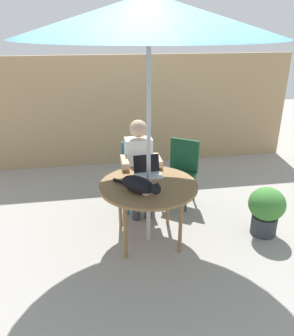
% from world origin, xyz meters
% --- Properties ---
extents(ground_plane, '(14.00, 14.00, 0.00)m').
position_xyz_m(ground_plane, '(0.00, 0.00, 0.00)').
color(ground_plane, gray).
extents(fence_back, '(5.83, 0.08, 1.85)m').
position_xyz_m(fence_back, '(0.00, 2.42, 0.92)').
color(fence_back, tan).
rests_on(fence_back, ground).
extents(patio_table, '(1.07, 1.07, 0.70)m').
position_xyz_m(patio_table, '(0.00, 0.00, 0.65)').
color(patio_table, olive).
rests_on(patio_table, ground).
extents(patio_umbrella, '(2.46, 2.46, 2.55)m').
position_xyz_m(patio_umbrella, '(0.00, 0.00, 2.36)').
color(patio_umbrella, '#B7B7BC').
rests_on(patio_umbrella, ground).
extents(chair_occupied, '(0.40, 0.40, 0.88)m').
position_xyz_m(chair_occupied, '(0.00, 0.84, 0.51)').
color(chair_occupied, '#1E606B').
rests_on(chair_occupied, ground).
extents(chair_empty, '(0.56, 0.56, 0.88)m').
position_xyz_m(chair_empty, '(0.60, 0.84, 0.51)').
color(chair_empty, '#194C2D').
rests_on(chair_empty, ground).
extents(person_seated, '(0.48, 0.48, 1.22)m').
position_xyz_m(person_seated, '(0.00, 0.68, 0.68)').
color(person_seated, white).
rests_on(person_seated, ground).
extents(laptop, '(0.31, 0.27, 0.21)m').
position_xyz_m(laptop, '(0.03, 0.26, 0.76)').
color(laptop, silver).
rests_on(laptop, patio_table).
extents(cat, '(0.44, 0.53, 0.17)m').
position_xyz_m(cat, '(-0.12, -0.18, 0.78)').
color(cat, black).
rests_on(cat, patio_table).
extents(potted_plant_near_fence, '(0.42, 0.42, 0.59)m').
position_xyz_m(potted_plant_near_fence, '(1.36, -0.11, 0.33)').
color(potted_plant_near_fence, '#33383D').
rests_on(potted_plant_near_fence, ground).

